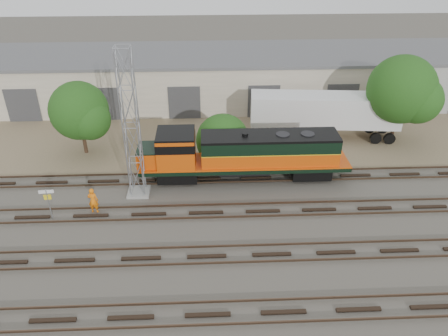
{
  "coord_description": "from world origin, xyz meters",
  "views": [
    {
      "loc": [
        -3.85,
        -23.3,
        18.26
      ],
      "look_at": [
        -2.63,
        4.0,
        2.2
      ],
      "focal_mm": 35.0,
      "sensor_mm": 36.0,
      "label": 1
    }
  ],
  "objects_px": {
    "locomotive": "(241,154)",
    "worker": "(93,200)",
    "signal_tower": "(131,129)",
    "semi_trailer": "(328,111)"
  },
  "relations": [
    {
      "from": "signal_tower",
      "to": "worker",
      "type": "relative_size",
      "value": 5.65
    },
    {
      "from": "locomotive",
      "to": "worker",
      "type": "relative_size",
      "value": 8.29
    },
    {
      "from": "signal_tower",
      "to": "semi_trailer",
      "type": "bearing_deg",
      "value": 28.34
    },
    {
      "from": "worker",
      "to": "semi_trailer",
      "type": "height_order",
      "value": "semi_trailer"
    },
    {
      "from": "locomotive",
      "to": "signal_tower",
      "type": "relative_size",
      "value": 1.47
    },
    {
      "from": "signal_tower",
      "to": "semi_trailer",
      "type": "height_order",
      "value": "signal_tower"
    },
    {
      "from": "locomotive",
      "to": "worker",
      "type": "xyz_separation_m",
      "value": [
        -10.58,
        -3.96,
        -1.27
      ]
    },
    {
      "from": "locomotive",
      "to": "worker",
      "type": "distance_m",
      "value": 11.37
    },
    {
      "from": "locomotive",
      "to": "semi_trailer",
      "type": "xyz_separation_m",
      "value": [
        8.53,
        7.09,
        0.35
      ]
    },
    {
      "from": "locomotive",
      "to": "worker",
      "type": "bearing_deg",
      "value": -159.47
    }
  ]
}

